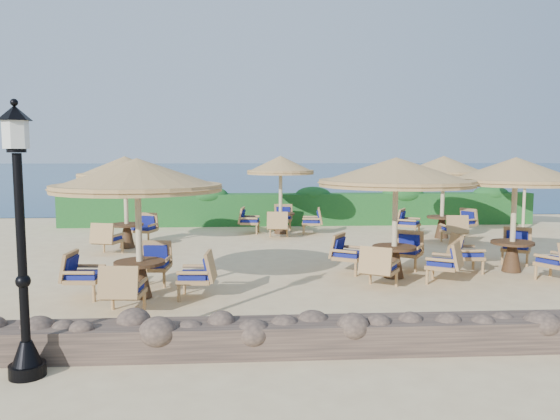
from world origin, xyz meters
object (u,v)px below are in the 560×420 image
(cafe_set_0, at_px, (138,198))
(cafe_set_1, at_px, (396,189))
(cafe_set_3, at_px, (125,179))
(extra_parasol, at_px, (526,169))
(lamp_post, at_px, (22,253))
(cafe_set_5, at_px, (443,180))
(cafe_set_4, at_px, (281,185))
(cafe_set_2, at_px, (515,188))

(cafe_set_0, bearing_deg, cafe_set_1, 14.26)
(cafe_set_3, bearing_deg, extra_parasol, 11.83)
(extra_parasol, bearing_deg, cafe_set_3, -168.17)
(lamp_post, distance_m, cafe_set_3, 9.25)
(cafe_set_5, bearing_deg, extra_parasol, 23.70)
(extra_parasol, bearing_deg, lamp_post, -136.40)
(cafe_set_5, bearing_deg, cafe_set_1, -119.41)
(cafe_set_1, relative_size, cafe_set_4, 1.19)
(extra_parasol, distance_m, cafe_set_1, 9.66)
(cafe_set_0, xyz_separation_m, cafe_set_4, (3.21, 8.11, -0.25))
(lamp_post, height_order, cafe_set_2, lamp_post)
(lamp_post, distance_m, cafe_set_5, 13.83)
(cafe_set_2, bearing_deg, cafe_set_4, 128.08)
(cafe_set_1, bearing_deg, cafe_set_4, 106.99)
(cafe_set_1, height_order, cafe_set_4, same)
(cafe_set_3, bearing_deg, cafe_set_4, 28.68)
(cafe_set_2, relative_size, cafe_set_5, 1.06)
(cafe_set_0, distance_m, cafe_set_5, 10.78)
(cafe_set_2, xyz_separation_m, cafe_set_3, (-9.60, 3.80, 0.05))
(cafe_set_5, bearing_deg, cafe_set_0, -140.84)
(cafe_set_1, height_order, cafe_set_2, same)
(cafe_set_3, xyz_separation_m, cafe_set_5, (9.78, 1.23, -0.10))
(cafe_set_0, bearing_deg, cafe_set_3, 104.29)
(lamp_post, distance_m, cafe_set_0, 3.72)
(cafe_set_0, xyz_separation_m, cafe_set_5, (8.36, 6.81, -0.02))
(extra_parasol, relative_size, cafe_set_3, 0.83)
(cafe_set_0, bearing_deg, cafe_set_2, 12.23)
(cafe_set_2, xyz_separation_m, cafe_set_4, (-4.96, 6.34, -0.28))
(cafe_set_1, xyz_separation_m, cafe_set_3, (-6.70, 4.23, 0.03))
(extra_parasol, distance_m, cafe_set_0, 14.55)
(cafe_set_2, distance_m, cafe_set_5, 5.04)
(extra_parasol, distance_m, cafe_set_5, 3.88)
(cafe_set_1, bearing_deg, cafe_set_2, 8.46)
(lamp_post, height_order, extra_parasol, lamp_post)
(extra_parasol, relative_size, cafe_set_5, 0.87)
(lamp_post, height_order, cafe_set_5, lamp_post)
(lamp_post, xyz_separation_m, cafe_set_2, (8.87, 5.41, 0.39))
(cafe_set_1, relative_size, cafe_set_2, 1.16)
(lamp_post, bearing_deg, cafe_set_1, 39.80)
(cafe_set_3, bearing_deg, cafe_set_2, -21.61)
(lamp_post, distance_m, cafe_set_2, 10.40)
(cafe_set_2, relative_size, cafe_set_3, 1.02)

